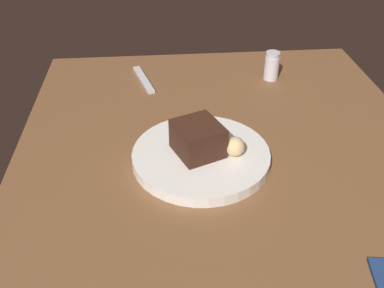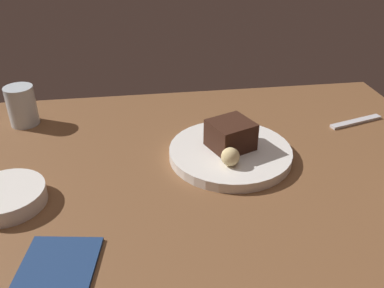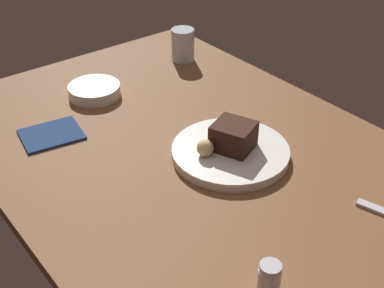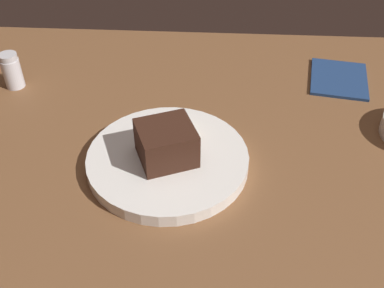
{
  "view_description": "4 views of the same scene",
  "coord_description": "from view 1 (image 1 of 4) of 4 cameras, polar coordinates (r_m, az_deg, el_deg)",
  "views": [
    {
      "loc": [
        -56.51,
        12.86,
        53.83
      ],
      "look_at": [
        7.67,
        7.2,
        8.23
      ],
      "focal_mm": 40.45,
      "sensor_mm": 36.0,
      "label": 1
    },
    {
      "loc": [
        -9.54,
        -67.38,
        50.18
      ],
      "look_at": [
        0.65,
        2.93,
        8.4
      ],
      "focal_mm": 38.02,
      "sensor_mm": 36.0,
      "label": 2
    },
    {
      "loc": [
        79.42,
        -60.79,
        70.86
      ],
      "look_at": [
        4.56,
        -1.87,
        6.77
      ],
      "focal_mm": 48.94,
      "sensor_mm": 36.0,
      "label": 3
    },
    {
      "loc": [
        2.04,
        61.01,
        55.11
      ],
      "look_at": [
        5.31,
        6.48,
        8.66
      ],
      "focal_mm": 43.39,
      "sensor_mm": 36.0,
      "label": 4
    }
  ],
  "objects": [
    {
      "name": "dessert_spoon",
      "position": [
        1.13,
        -6.41,
        8.46
      ],
      "size": [
        14.93,
        5.76,
        0.7
      ],
      "primitive_type": "cube",
      "rotation": [
        0.0,
        0.0,
        0.27
      ],
      "color": "silver",
      "rests_on": "dining_table"
    },
    {
      "name": "bread_roll",
      "position": [
        0.81,
        5.67,
        -0.34
      ],
      "size": [
        3.76,
        3.76,
        3.76
      ],
      "primitive_type": "sphere",
      "color": "#DBC184",
      "rests_on": "dessert_plate"
    },
    {
      "name": "dessert_plate",
      "position": [
        0.83,
        1.2,
        -1.62
      ],
      "size": [
        26.36,
        26.36,
        2.16
      ],
      "primitive_type": "cylinder",
      "color": "white",
      "rests_on": "dining_table"
    },
    {
      "name": "dining_table",
      "position": [
        0.78,
        5.81,
        -7.02
      ],
      "size": [
        120.0,
        84.0,
        3.0
      ],
      "primitive_type": "cube",
      "color": "brown",
      "rests_on": "ground"
    },
    {
      "name": "salt_shaker",
      "position": [
        1.14,
        10.47,
        10.11
      ],
      "size": [
        3.72,
        3.72,
        7.28
      ],
      "color": "silver",
      "rests_on": "dining_table"
    },
    {
      "name": "chocolate_cake_slice",
      "position": [
        0.8,
        0.79,
        0.71
      ],
      "size": [
        10.98,
        10.68,
        6.02
      ],
      "primitive_type": "cube",
      "rotation": [
        0.0,
        0.0,
        3.53
      ],
      "color": "#381E14",
      "rests_on": "dessert_plate"
    }
  ]
}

